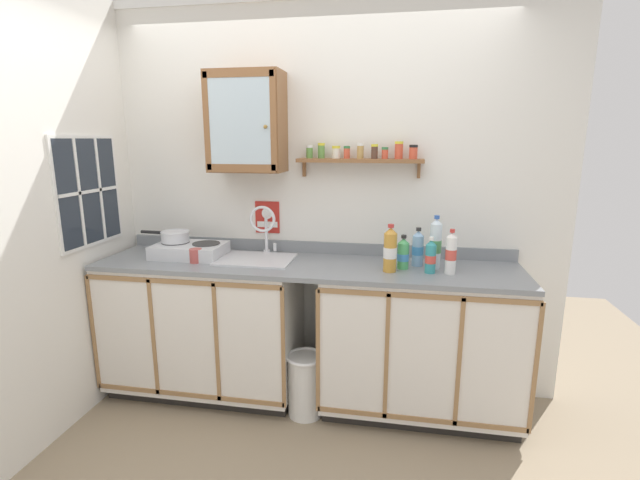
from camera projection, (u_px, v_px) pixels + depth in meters
floor at (295, 429)px, 2.79m from camera, size 5.75×5.75×0.00m
back_wall at (315, 198)px, 3.13m from camera, size 3.35×0.07×2.67m
side_wall_left at (31, 215)px, 2.47m from camera, size 0.05×3.44×2.67m
lower_cabinet_run at (205, 327)px, 3.14m from camera, size 1.30×0.60×0.93m
lower_cabinet_run_right at (420, 343)px, 2.88m from camera, size 1.24×0.60×0.93m
countertop at (305, 266)px, 2.91m from camera, size 2.71×0.62×0.03m
backsplash at (314, 247)px, 3.17m from camera, size 2.71×0.02×0.08m
sink at (257, 260)px, 3.00m from camera, size 0.49×0.41×0.46m
hot_plate_stove at (190, 250)px, 3.06m from camera, size 0.46×0.31×0.09m
saucepan at (175, 236)px, 3.09m from camera, size 0.35×0.19×0.07m
bottle_detergent_teal_0 at (431, 257)px, 2.68m from camera, size 0.06×0.06×0.22m
bottle_opaque_white_1 at (451, 253)px, 2.66m from camera, size 0.06×0.06×0.27m
bottle_soda_green_2 at (403, 254)px, 2.77m from camera, size 0.07×0.07×0.21m
bottle_water_blue_3 at (418, 249)px, 2.84m from camera, size 0.07×0.07×0.24m
bottle_juice_amber_4 at (390, 250)px, 2.70m from camera, size 0.08×0.08×0.29m
bottle_water_clear_5 at (435, 244)px, 2.77m from camera, size 0.07×0.07×0.33m
mug at (195, 255)px, 2.93m from camera, size 0.10×0.10×0.09m
wall_cabinet at (247, 122)px, 2.94m from camera, size 0.49×0.29×0.64m
spice_shelf at (361, 157)px, 2.92m from camera, size 0.82×0.14×0.23m
warning_sign at (267, 217)px, 3.19m from camera, size 0.17×0.01×0.22m
window at (88, 191)px, 2.87m from camera, size 0.03×0.59×0.70m
trash_bin at (305, 384)px, 2.90m from camera, size 0.25×0.25×0.41m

